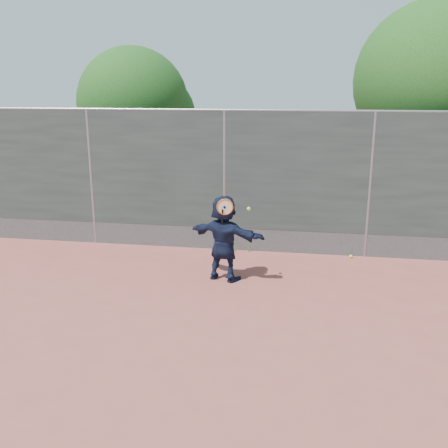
# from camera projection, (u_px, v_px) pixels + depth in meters

# --- Properties ---
(ground) EXTENTS (80.00, 80.00, 0.00)m
(ground) POSITION_uv_depth(u_px,v_px,m) (188.00, 320.00, 7.67)
(ground) COLOR #9E4C42
(ground) RESTS_ON ground
(player) EXTENTS (1.55, 0.91, 1.59)m
(player) POSITION_uv_depth(u_px,v_px,m) (224.00, 238.00, 9.08)
(player) COLOR #131C36
(player) RESTS_ON ground
(ball_ground) EXTENTS (0.07, 0.07, 0.07)m
(ball_ground) POSITION_uv_depth(u_px,v_px,m) (351.00, 256.00, 10.43)
(ball_ground) COLOR #CAF536
(ball_ground) RESTS_ON ground
(fence) EXTENTS (20.00, 0.06, 3.03)m
(fence) POSITION_uv_depth(u_px,v_px,m) (224.00, 178.00, 10.58)
(fence) COLOR #38423D
(fence) RESTS_ON ground
(swing_action) EXTENTS (0.59, 0.18, 0.51)m
(swing_action) POSITION_uv_depth(u_px,v_px,m) (227.00, 208.00, 8.73)
(swing_action) COLOR #C25512
(swing_action) RESTS_ON ground
(tree_right) EXTENTS (3.78, 3.60, 5.39)m
(tree_right) POSITION_uv_depth(u_px,v_px,m) (441.00, 85.00, 11.48)
(tree_right) COLOR #382314
(tree_right) RESTS_ON ground
(tree_left) EXTENTS (3.15, 3.00, 4.53)m
(tree_left) POSITION_uv_depth(u_px,v_px,m) (139.00, 107.00, 13.57)
(tree_left) COLOR #382314
(tree_left) RESTS_ON ground
(weed_clump) EXTENTS (0.68, 0.07, 0.30)m
(weed_clump) POSITION_uv_depth(u_px,v_px,m) (237.00, 246.00, 10.81)
(weed_clump) COLOR #387226
(weed_clump) RESTS_ON ground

